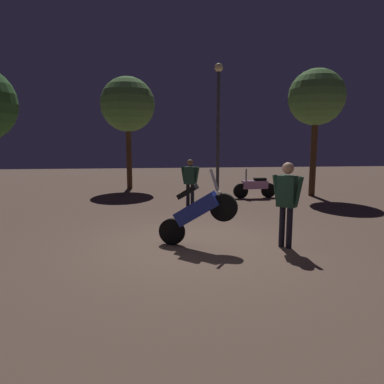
{
  "coord_description": "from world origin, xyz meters",
  "views": [
    {
      "loc": [
        -0.83,
        -7.15,
        2.21
      ],
      "look_at": [
        0.01,
        0.84,
        1.0
      ],
      "focal_mm": 32.91,
      "sensor_mm": 36.0,
      "label": 1
    }
  ],
  "objects_px": {
    "motorcycle_blue_foreground": "(197,212)",
    "streetlamp_near": "(218,112)",
    "person_rider_beside": "(190,179)",
    "person_bystander_far": "(287,197)",
    "motorcycle_pink_parked_left": "(255,187)"
  },
  "relations": [
    {
      "from": "person_rider_beside",
      "to": "person_bystander_far",
      "type": "height_order",
      "value": "person_bystander_far"
    },
    {
      "from": "streetlamp_near",
      "to": "person_rider_beside",
      "type": "bearing_deg",
      "value": -112.77
    },
    {
      "from": "motorcycle_pink_parked_left",
      "to": "person_bystander_far",
      "type": "height_order",
      "value": "person_bystander_far"
    },
    {
      "from": "person_rider_beside",
      "to": "person_bystander_far",
      "type": "relative_size",
      "value": 0.89
    },
    {
      "from": "person_rider_beside",
      "to": "person_bystander_far",
      "type": "bearing_deg",
      "value": 47.6
    },
    {
      "from": "motorcycle_blue_foreground",
      "to": "streetlamp_near",
      "type": "bearing_deg",
      "value": 99.71
    },
    {
      "from": "person_rider_beside",
      "to": "person_bystander_far",
      "type": "xyz_separation_m",
      "value": [
        1.51,
        -4.6,
        0.13
      ]
    },
    {
      "from": "motorcycle_blue_foreground",
      "to": "streetlamp_near",
      "type": "xyz_separation_m",
      "value": [
        1.88,
        8.14,
        2.63
      ]
    },
    {
      "from": "motorcycle_blue_foreground",
      "to": "person_bystander_far",
      "type": "height_order",
      "value": "person_bystander_far"
    },
    {
      "from": "person_bystander_far",
      "to": "motorcycle_blue_foreground",
      "type": "bearing_deg",
      "value": 128.77
    },
    {
      "from": "person_bystander_far",
      "to": "streetlamp_near",
      "type": "xyz_separation_m",
      "value": [
        0.08,
        8.37,
        2.32
      ]
    },
    {
      "from": "streetlamp_near",
      "to": "motorcycle_blue_foreground",
      "type": "bearing_deg",
      "value": -103.0
    },
    {
      "from": "motorcycle_pink_parked_left",
      "to": "person_rider_beside",
      "type": "bearing_deg",
      "value": 25.39
    },
    {
      "from": "motorcycle_blue_foreground",
      "to": "person_rider_beside",
      "type": "height_order",
      "value": "motorcycle_blue_foreground"
    },
    {
      "from": "motorcycle_pink_parked_left",
      "to": "streetlamp_near",
      "type": "distance_m",
      "value": 3.87
    }
  ]
}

